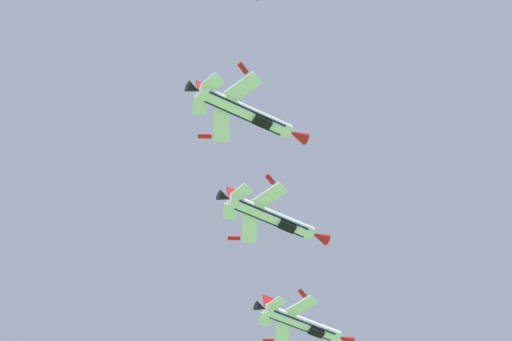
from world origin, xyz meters
The scene contains 3 objects.
fighter_jet_left_wing centered at (48.79, 97.49, 95.24)m, with size 15.94×10.42×4.38m.
fighter_jet_right_wing centered at (36.62, 78.89, 94.39)m, with size 15.94×10.30×4.46m.
fighter_jet_left_outer centered at (27.75, 64.96, 95.21)m, with size 15.94×10.22×4.60m.
Camera 1 is at (1.71, -4.79, 1.51)m, focal length 72.21 mm.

